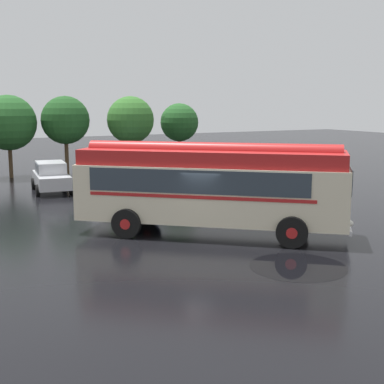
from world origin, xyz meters
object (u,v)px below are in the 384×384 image
car_mid_left (105,173)px  car_mid_right (149,170)px  car_near_left (51,177)px  vintage_bus (211,185)px

car_mid_left → car_mid_right: size_ratio=0.99×
car_mid_left → car_mid_right: (2.82, 0.09, 0.00)m
car_near_left → car_mid_right: same height
vintage_bus → car_near_left: 13.11m
car_near_left → vintage_bus: bearing=-76.7°
vintage_bus → car_mid_right: vintage_bus is taller
car_near_left → car_mid_right: bearing=1.9°
vintage_bus → car_mid_left: bearing=89.2°
car_near_left → car_mid_left: bearing=2.0°
car_mid_left → car_mid_right: bearing=1.7°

